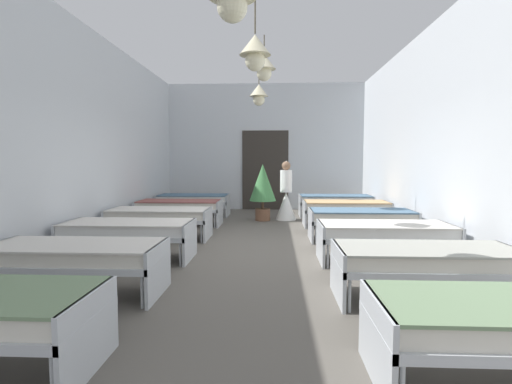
{
  "coord_description": "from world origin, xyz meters",
  "views": [
    {
      "loc": [
        0.3,
        -6.42,
        1.48
      ],
      "look_at": [
        0.0,
        -0.38,
        0.99
      ],
      "focal_mm": 27.13,
      "sensor_mm": 36.0,
      "label": 1
    }
  ],
  "objects": [
    {
      "name": "ground_plane",
      "position": [
        0.0,
        0.0,
        -0.05
      ],
      "size": [
        6.5,
        11.37,
        0.1
      ],
      "primitive_type": "cube",
      "color": "#59544C"
    },
    {
      "name": "room_shell",
      "position": [
        -0.0,
        1.26,
        1.92
      ],
      "size": [
        6.3,
        10.97,
        3.81
      ],
      "color": "silver",
      "rests_on": "ground"
    },
    {
      "name": "bed_left_row_1",
      "position": [
        -1.9,
        -2.34,
        0.44
      ],
      "size": [
        1.9,
        0.84,
        0.57
      ],
      "color": "#B7BCC1",
      "rests_on": "ground"
    },
    {
      "name": "bed_right_row_1",
      "position": [
        1.9,
        -2.34,
        0.44
      ],
      "size": [
        1.9,
        0.84,
        0.57
      ],
      "color": "#B7BCC1",
      "rests_on": "ground"
    },
    {
      "name": "bed_left_row_2",
      "position": [
        -1.9,
        -0.78,
        0.44
      ],
      "size": [
        1.9,
        0.84,
        0.57
      ],
      "color": "#B7BCC1",
      "rests_on": "ground"
    },
    {
      "name": "bed_right_row_2",
      "position": [
        1.9,
        -0.78,
        0.44
      ],
      "size": [
        1.9,
        0.84,
        0.57
      ],
      "color": "#B7BCC1",
      "rests_on": "ground"
    },
    {
      "name": "bed_left_row_3",
      "position": [
        -1.9,
        0.78,
        0.44
      ],
      "size": [
        1.9,
        0.84,
        0.57
      ],
      "color": "#B7BCC1",
      "rests_on": "ground"
    },
    {
      "name": "bed_right_row_3",
      "position": [
        1.9,
        0.78,
        0.44
      ],
      "size": [
        1.9,
        0.84,
        0.57
      ],
      "color": "#B7BCC1",
      "rests_on": "ground"
    },
    {
      "name": "bed_left_row_4",
      "position": [
        -1.9,
        2.34,
        0.44
      ],
      "size": [
        1.9,
        0.84,
        0.57
      ],
      "color": "#B7BCC1",
      "rests_on": "ground"
    },
    {
      "name": "bed_right_row_4",
      "position": [
        1.9,
        2.34,
        0.44
      ],
      "size": [
        1.9,
        0.84,
        0.57
      ],
      "color": "#B7BCC1",
      "rests_on": "ground"
    },
    {
      "name": "bed_left_row_5",
      "position": [
        -1.9,
        3.91,
        0.44
      ],
      "size": [
        1.9,
        0.84,
        0.57
      ],
      "color": "#B7BCC1",
      "rests_on": "ground"
    },
    {
      "name": "bed_right_row_5",
      "position": [
        1.9,
        3.91,
        0.44
      ],
      "size": [
        1.9,
        0.84,
        0.57
      ],
      "color": "#B7BCC1",
      "rests_on": "ground"
    },
    {
      "name": "nurse_near_aisle",
      "position": [
        0.58,
        3.3,
        0.53
      ],
      "size": [
        0.52,
        0.52,
        1.49
      ],
      "rotation": [
        0.0,
        0.0,
        3.5
      ],
      "color": "white",
      "rests_on": "ground"
    },
    {
      "name": "potted_plant",
      "position": [
        -0.01,
        3.13,
        0.88
      ],
      "size": [
        0.66,
        0.66,
        1.41
      ],
      "color": "brown",
      "rests_on": "ground"
    }
  ]
}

